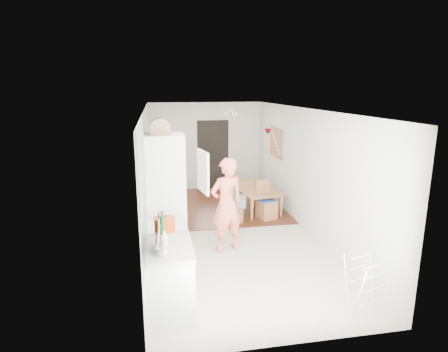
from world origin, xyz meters
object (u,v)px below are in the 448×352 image
object	(u,v)px
person	(227,197)
stool	(236,213)
dining_table	(255,200)
drying_rack	(366,287)
dining_chair	(267,200)

from	to	relation	value
person	stool	world-z (taller)	person
stool	dining_table	bearing A→B (deg)	50.62
stool	drying_rack	size ratio (longest dim) A/B	0.51
person	dining_chair	world-z (taller)	person
dining_table	drying_rack	distance (m)	4.45
stool	drying_rack	world-z (taller)	drying_rack
dining_table	stool	bearing A→B (deg)	131.33
person	dining_chair	distance (m)	2.00
person	drying_rack	bearing A→B (deg)	105.83
dining_table	drying_rack	bearing A→B (deg)	174.71
stool	person	bearing A→B (deg)	-108.90
dining_chair	drying_rack	distance (m)	3.76
person	drying_rack	distance (m)	2.75
person	drying_rack	size ratio (longest dim) A/B	2.68
stool	dining_chair	bearing A→B (deg)	6.32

